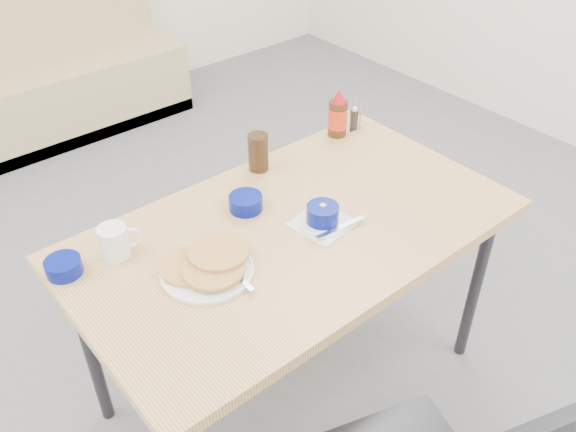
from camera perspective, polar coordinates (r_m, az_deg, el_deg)
ground at (r=2.35m, az=4.62°, el=-18.81°), size 6.00×6.00×0.00m
booth_bench at (r=4.12m, az=-23.35°, el=11.37°), size 1.90×0.56×1.22m
dining_table at (r=1.95m, az=0.56°, el=-2.47°), size 1.40×0.80×0.76m
pancake_plate at (r=1.75m, az=-7.56°, el=-4.67°), size 0.28×0.29×0.05m
coffee_mug at (r=1.85m, az=-15.84°, el=-2.26°), size 0.12×0.09×0.10m
grits_setting at (r=1.91m, az=3.27°, el=-0.05°), size 0.20×0.19×0.07m
creamer_bowl at (r=1.85m, az=-20.26°, el=-4.48°), size 0.10×0.10×0.05m
butter_bowl at (r=1.98m, az=-3.98°, el=1.25°), size 0.11×0.11×0.05m
amber_tumbler at (r=2.15m, az=-2.80°, el=5.98°), size 0.08×0.08×0.14m
condiment_caddy at (r=2.43m, az=5.82°, el=8.88°), size 0.10×0.06×0.11m
syrup_bottle at (r=2.37m, az=4.69°, el=9.34°), size 0.07×0.07×0.19m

